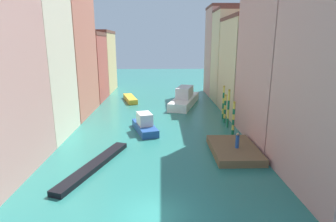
{
  "coord_description": "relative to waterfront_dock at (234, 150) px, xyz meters",
  "views": [
    {
      "loc": [
        0.62,
        -15.49,
        10.79
      ],
      "look_at": [
        1.52,
        21.55,
        1.5
      ],
      "focal_mm": 29.2,
      "sensor_mm": 36.0,
      "label": 1
    }
  ],
  "objects": [
    {
      "name": "mooring_pole_2",
      "position": [
        1.5,
        10.85,
        1.7
      ],
      "size": [
        0.34,
        0.34,
        4.02
      ],
      "color": "#197247",
      "rests_on": "ground"
    },
    {
      "name": "mooring_pole_0",
      "position": [
        1.28,
        5.48,
        1.77
      ],
      "size": [
        0.32,
        0.32,
        4.17
      ],
      "color": "#197247",
      "rests_on": "ground"
    },
    {
      "name": "ground_plane",
      "position": [
        -7.86,
        14.54,
        -0.36
      ],
      "size": [
        154.0,
        154.0,
        0.0
      ],
      "primitive_type": "plane",
      "color": "#28756B"
    },
    {
      "name": "mooring_pole_1",
      "position": [
        1.4,
        8.65,
        2.21
      ],
      "size": [
        0.31,
        0.31,
        5.04
      ],
      "color": "#197247",
      "rests_on": "ground"
    },
    {
      "name": "building_left_4",
      "position": [
        -21.35,
        37.07,
        6.34
      ],
      "size": [
        6.4,
        10.88,
        13.39
      ],
      "color": "#DBB77A",
      "rests_on": "ground"
    },
    {
      "name": "gondola_black",
      "position": [
        -13.22,
        -2.96,
        -0.13
      ],
      "size": [
        4.52,
        10.29,
        0.46
      ],
      "color": "black",
      "rests_on": "ground"
    },
    {
      "name": "person_on_dock",
      "position": [
        0.18,
        -0.4,
        1.07
      ],
      "size": [
        0.36,
        0.36,
        1.54
      ],
      "color": "#234C93",
      "rests_on": "waterfront_dock"
    },
    {
      "name": "building_right_2",
      "position": [
        5.64,
        15.94,
        6.94
      ],
      "size": [
        6.4,
        10.97,
        14.59
      ],
      "color": "beige",
      "rests_on": "ground"
    },
    {
      "name": "vaporetto_white",
      "position": [
        -3.14,
        21.97,
        0.79
      ],
      "size": [
        6.48,
        12.55,
        3.28
      ],
      "color": "white",
      "rests_on": "ground"
    },
    {
      "name": "motorboat_1",
      "position": [
        -9.35,
        7.23,
        0.49
      ],
      "size": [
        3.72,
        6.45,
        2.35
      ],
      "color": "#234C93",
      "rests_on": "ground"
    },
    {
      "name": "building_left_3",
      "position": [
        -21.35,
        27.11,
        6.0
      ],
      "size": [
        6.4,
        8.93,
        12.7
      ],
      "color": "#B25147",
      "rests_on": "ground"
    },
    {
      "name": "building_right_1",
      "position": [
        5.64,
        4.34,
        9.48
      ],
      "size": [
        6.4,
        11.79,
        19.66
      ],
      "color": "tan",
      "rests_on": "ground"
    },
    {
      "name": "building_left_1",
      "position": [
        -21.35,
        5.9,
        9.04
      ],
      "size": [
        6.4,
        8.75,
        18.78
      ],
      "color": "beige",
      "rests_on": "ground"
    },
    {
      "name": "building_right_3",
      "position": [
        5.64,
        25.27,
        7.96
      ],
      "size": [
        6.4,
        7.34,
        16.62
      ],
      "color": "beige",
      "rests_on": "ground"
    },
    {
      "name": "mooring_pole_3",
      "position": [
        1.63,
        12.62,
        2.15
      ],
      "size": [
        0.29,
        0.29,
        4.93
      ],
      "color": "#197247",
      "rests_on": "ground"
    },
    {
      "name": "building_left_2",
      "position": [
        -21.35,
        16.36,
        10.7
      ],
      "size": [
        6.4,
        11.83,
        22.1
      ],
      "color": "#C6705B",
      "rests_on": "ground"
    },
    {
      "name": "waterfront_dock",
      "position": [
        0.0,
        0.0,
        0.0
      ],
      "size": [
        4.4,
        6.95,
        0.72
      ],
      "color": "brown",
      "rests_on": "ground"
    },
    {
      "name": "building_right_4",
      "position": [
        5.64,
        33.07,
        8.68
      ],
      "size": [
        6.4,
        8.11,
        18.07
      ],
      "color": "tan",
      "rests_on": "ground"
    },
    {
      "name": "motorboat_0",
      "position": [
        -13.2,
        25.59,
        0.07
      ],
      "size": [
        3.51,
        7.4,
        0.86
      ],
      "color": "gold",
      "rests_on": "ground"
    }
  ]
}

